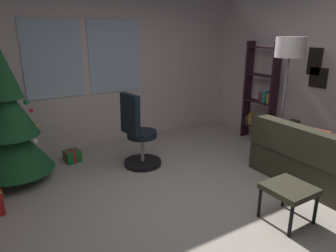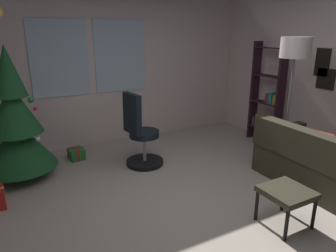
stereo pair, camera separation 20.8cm
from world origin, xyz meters
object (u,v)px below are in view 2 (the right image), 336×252
Objects in this scene: holiday_tree at (16,125)px; bookshelf at (267,100)px; office_chair at (141,138)px; floor_lamp at (295,55)px; gift_box_green at (76,154)px; footstool at (287,194)px.

holiday_tree is 3.99m from bookshelf.
office_chair is at bearing 177.14° from bookshelf.
bookshelf reaches higher than office_chair.
bookshelf is 0.95× the size of floor_lamp.
bookshelf is (3.17, -0.81, 0.70)m from gift_box_green.
office_chair is (1.60, -0.41, -0.31)m from holiday_tree.
gift_box_green is 0.24× the size of office_chair.
footstool is 1.73× the size of gift_box_green.
holiday_tree is at bearing -160.35° from gift_box_green.
office_chair is at bearing -14.36° from holiday_tree.
floor_lamp is (2.72, -1.65, 1.53)m from gift_box_green.
office_chair is (0.81, -0.69, 0.35)m from gift_box_green.
footstool is at bearing -46.88° from holiday_tree.
bookshelf is 1.27m from floor_lamp.
bookshelf is at bearing 49.67° from footstool.
footstool is 0.26× the size of bookshelf.
holiday_tree is 1.06m from gift_box_green.
holiday_tree reaches higher than bookshelf.
bookshelf reaches higher than gift_box_green.
gift_box_green is 3.34m from bookshelf.
footstool is at bearing -61.00° from gift_box_green.
holiday_tree is 1.99× the size of office_chair.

